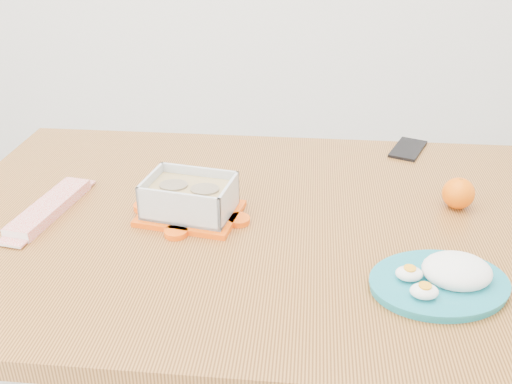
{
  "coord_description": "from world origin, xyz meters",
  "views": [
    {
      "loc": [
        0.13,
        -1.07,
        1.35
      ],
      "look_at": [
        0.08,
        -0.05,
        0.81
      ],
      "focal_mm": 40.0,
      "sensor_mm": 36.0,
      "label": 1
    }
  ],
  "objects_px": {
    "dining_table": "(256,252)",
    "orange_fruit": "(458,193)",
    "food_container": "(190,198)",
    "rice_plate": "(445,277)",
    "smartphone": "(408,149)"
  },
  "relations": [
    {
      "from": "dining_table",
      "to": "orange_fruit",
      "type": "height_order",
      "value": "orange_fruit"
    },
    {
      "from": "food_container",
      "to": "rice_plate",
      "type": "distance_m",
      "value": 0.52
    },
    {
      "from": "rice_plate",
      "to": "smartphone",
      "type": "xyz_separation_m",
      "value": [
        0.05,
        0.59,
        -0.02
      ]
    },
    {
      "from": "orange_fruit",
      "to": "rice_plate",
      "type": "bearing_deg",
      "value": -108.4
    },
    {
      "from": "rice_plate",
      "to": "smartphone",
      "type": "height_order",
      "value": "rice_plate"
    },
    {
      "from": "orange_fruit",
      "to": "smartphone",
      "type": "xyz_separation_m",
      "value": [
        -0.05,
        0.3,
        -0.03
      ]
    },
    {
      "from": "dining_table",
      "to": "orange_fruit",
      "type": "xyz_separation_m",
      "value": [
        0.43,
        0.07,
        0.12
      ]
    },
    {
      "from": "rice_plate",
      "to": "smartphone",
      "type": "bearing_deg",
      "value": 72.7
    },
    {
      "from": "dining_table",
      "to": "smartphone",
      "type": "xyz_separation_m",
      "value": [
        0.38,
        0.37,
        0.09
      ]
    },
    {
      "from": "food_container",
      "to": "orange_fruit",
      "type": "height_order",
      "value": "food_container"
    },
    {
      "from": "orange_fruit",
      "to": "rice_plate",
      "type": "distance_m",
      "value": 0.3
    },
    {
      "from": "smartphone",
      "to": "orange_fruit",
      "type": "bearing_deg",
      "value": -56.22
    },
    {
      "from": "smartphone",
      "to": "dining_table",
      "type": "bearing_deg",
      "value": -110.91
    },
    {
      "from": "dining_table",
      "to": "rice_plate",
      "type": "height_order",
      "value": "rice_plate"
    },
    {
      "from": "dining_table",
      "to": "orange_fruit",
      "type": "bearing_deg",
      "value": 11.47
    }
  ]
}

